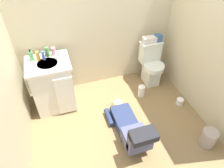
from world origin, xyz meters
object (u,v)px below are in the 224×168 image
faucet (46,54)px  bottle_white (59,54)px  tissue_box (150,40)px  person_plumber (130,127)px  bottle_green (47,52)px  paper_towel_roll (141,91)px  vanity_cabinet (53,85)px  bottle_pink (54,51)px  toiletry_bag (158,38)px  bottle_blue (43,55)px  trash_can (208,138)px  toilet_paper_roll (180,101)px  soap_dispenser (31,56)px  toilet (151,64)px  bottle_amber (38,56)px

faucet → bottle_white: size_ratio=0.91×
tissue_box → bottle_white: size_ratio=2.01×
person_plumber → bottle_green: bottle_green is taller
person_plumber → bottle_white: size_ratio=9.71×
tissue_box → paper_towel_roll: size_ratio=1.08×
bottle_green → paper_towel_roll: 1.60m
vanity_cabinet → bottle_green: size_ratio=5.70×
faucet → bottle_pink: bottle_pink is taller
toiletry_bag → faucet: bearing=-179.1°
bottle_blue → bottle_pink: bearing=27.4°
faucet → trash_can: faucet is taller
toilet_paper_roll → bottle_green: bearing=157.8°
bottle_white → trash_can: bottle_white is taller
paper_towel_roll → soap_dispenser: bearing=166.9°
toilet → tissue_box: 0.44m
bottle_green → bottle_pink: 0.09m
soap_dispenser → paper_towel_roll: (1.56, -0.36, -0.79)m
faucet → person_plumber: 1.54m
person_plumber → toilet_paper_roll: 1.05m
paper_towel_roll → toiletry_bag: bearing=45.4°
person_plumber → bottle_white: (-0.70, 0.97, 0.70)m
bottle_pink → bottle_white: size_ratio=1.08×
toilet → person_plumber: (-0.78, -0.99, -0.19)m
toilet → tissue_box: tissue_box is taller
soap_dispenser → bottle_pink: 0.31m
vanity_cabinet → toiletry_bag: bearing=5.6°
tissue_box → bottle_pink: (-1.51, -0.01, 0.08)m
bottle_blue → bottle_white: size_ratio=1.19×
bottle_pink → paper_towel_roll: bearing=-17.8°
bottle_pink → faucet: bearing=-170.3°
faucet → bottle_green: (0.03, 0.01, 0.02)m
faucet → tissue_box: faucet is taller
toilet → bottle_white: 1.57m
toiletry_bag → paper_towel_roll: 0.91m
toilet → faucet: size_ratio=7.50×
paper_towel_roll → bottle_green: bearing=163.7°
tissue_box → bottle_blue: size_ratio=1.69×
paper_towel_roll → toilet_paper_roll: size_ratio=1.85×
bottle_green → trash_can: bearing=-40.1°
soap_dispenser → bottle_green: size_ratio=1.15×
tissue_box → toilet_paper_roll: tissue_box is taller
faucet → bottle_pink: 0.12m
bottle_amber → bottle_pink: (0.22, 0.07, -0.01)m
tissue_box → trash_can: 1.68m
bottle_white → toilet_paper_roll: (1.70, -0.66, -0.82)m
vanity_cabinet → toiletry_bag: (1.77, 0.17, 0.39)m
person_plumber → trash_can: person_plumber is taller
tissue_box → toiletry_bag: size_ratio=1.77×
trash_can → toiletry_bag: bearing=91.9°
faucet → bottle_white: bearing=-24.6°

